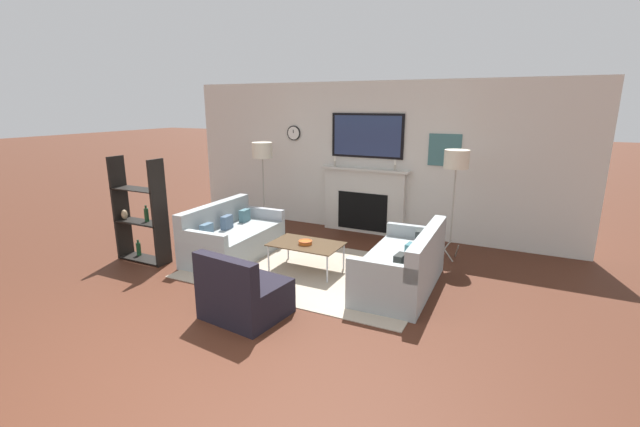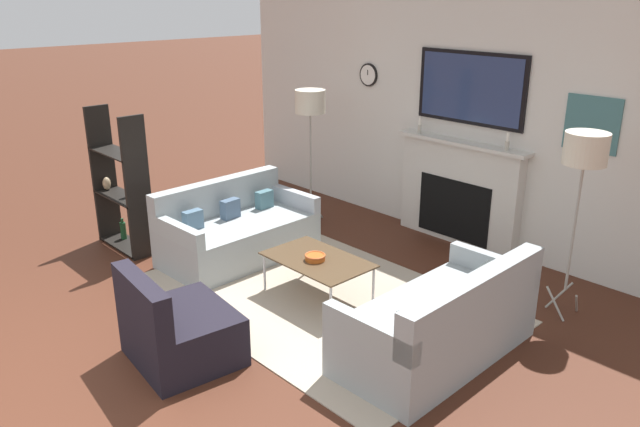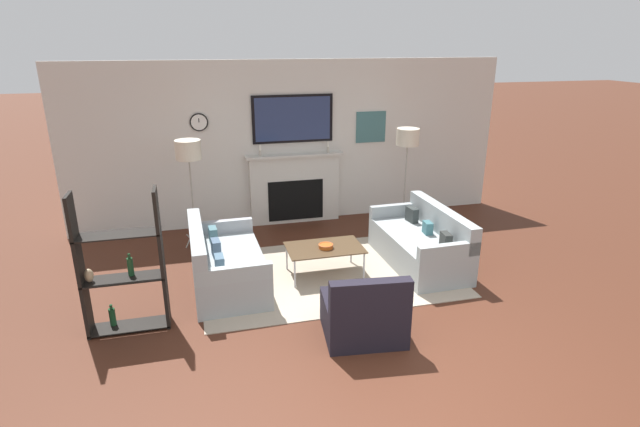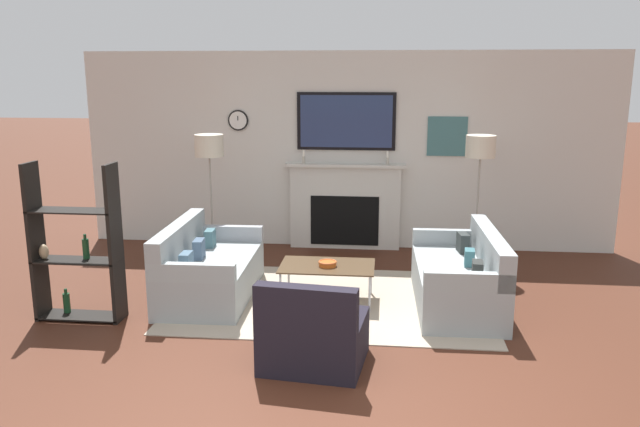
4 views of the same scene
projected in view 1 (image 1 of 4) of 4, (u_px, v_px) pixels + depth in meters
The scene contains 11 objects.
ground_plane at pixel (163, 376), 3.74m from camera, with size 60.00×60.00×0.00m, color #482316.
fireplace_wall at pixel (367, 165), 7.74m from camera, with size 7.35×0.28×2.70m.
area_rug at pixel (310, 270), 6.11m from camera, with size 3.33×2.21×0.01m.
couch_left at pixel (232, 238), 6.63m from camera, with size 0.91×1.66×0.81m.
couch_right at pixel (403, 267), 5.46m from camera, with size 0.86×1.73×0.80m.
armchair at pixel (243, 295), 4.73m from camera, with size 0.90×0.83×0.78m.
coffee_table at pixel (306, 245), 6.03m from camera, with size 1.00×0.63×0.40m.
decorative_bowl at pixel (305, 242), 5.98m from camera, with size 0.20×0.20×0.06m.
floor_lamp_left at pixel (262, 152), 7.69m from camera, with size 0.37×0.37×1.65m.
floor_lamp_right at pixel (457, 161), 6.22m from camera, with size 0.36×0.36×1.67m.
shelf_unit at pixel (140, 215), 6.34m from camera, with size 0.85×0.28×1.57m.
Camera 1 is at (2.68, -2.31, 2.31)m, focal length 24.00 mm.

